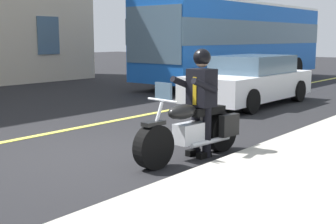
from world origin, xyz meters
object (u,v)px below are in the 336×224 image
(motorcycle_main, at_px, (193,131))
(car_dark, at_px, (251,80))
(rider_main, at_px, (201,93))
(bus_far, at_px, (238,38))

(motorcycle_main, distance_m, car_dark, 6.36)
(rider_main, relative_size, car_dark, 0.38)
(motorcycle_main, distance_m, rider_main, 0.61)
(rider_main, distance_m, bus_far, 12.65)
(motorcycle_main, distance_m, bus_far, 12.86)
(motorcycle_main, relative_size, bus_far, 0.20)
(motorcycle_main, height_order, car_dark, car_dark)
(bus_far, relative_size, car_dark, 2.40)
(bus_far, xyz_separation_m, car_dark, (5.40, 3.64, -1.18))
(rider_main, bearing_deg, bus_far, -152.04)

